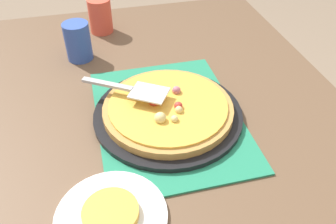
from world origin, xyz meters
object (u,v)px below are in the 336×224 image
(cup_far, at_px, (100,16))
(pizza_server, at_px, (131,89))
(cup_near, at_px, (78,41))
(pizza, at_px, (168,108))
(served_slice_left, at_px, (111,213))
(plate_near_left, at_px, (111,217))
(pizza_pan, at_px, (168,114))

(cup_far, relative_size, pizza_server, 0.55)
(cup_near, xyz_separation_m, pizza_server, (0.30, 0.12, 0.01))
(pizza, xyz_separation_m, served_slice_left, (0.26, -0.18, -0.02))
(cup_far, bearing_deg, plate_near_left, -4.45)
(served_slice_left, relative_size, cup_far, 0.92)
(pizza_pan, relative_size, cup_far, 3.17)
(pizza, height_order, cup_near, cup_near)
(plate_near_left, xyz_separation_m, served_slice_left, (0.00, 0.00, 0.01))
(pizza, distance_m, pizza_server, 0.10)
(served_slice_left, bearing_deg, pizza_pan, 145.72)
(pizza, relative_size, cup_near, 2.75)
(cup_far, bearing_deg, pizza, 12.68)
(pizza, height_order, pizza_server, pizza_server)
(cup_far, bearing_deg, pizza_pan, 12.72)
(cup_near, relative_size, pizza_server, 0.55)
(pizza_pan, bearing_deg, cup_near, -150.02)
(plate_near_left, bearing_deg, pizza, 145.71)
(plate_near_left, bearing_deg, pizza_pan, 145.72)
(pizza_pan, distance_m, plate_near_left, 0.32)
(served_slice_left, height_order, cup_far, cup_far)
(served_slice_left, xyz_separation_m, pizza_server, (-0.31, 0.10, 0.05))
(plate_near_left, bearing_deg, served_slice_left, 0.00)
(pizza_pan, bearing_deg, pizza, -28.66)
(pizza, xyz_separation_m, pizza_server, (-0.05, -0.08, 0.04))
(pizza, height_order, plate_near_left, pizza)
(plate_near_left, distance_m, cup_far, 0.78)
(pizza, distance_m, cup_far, 0.53)
(cup_far, bearing_deg, cup_near, -27.08)
(pizza, xyz_separation_m, cup_far, (-0.52, -0.12, 0.03))
(cup_near, bearing_deg, pizza_server, 21.87)
(pizza, relative_size, pizza_server, 1.52)
(served_slice_left, relative_size, pizza_server, 0.51)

